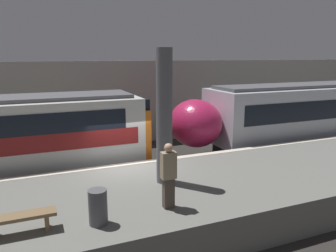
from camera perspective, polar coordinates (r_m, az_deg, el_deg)
The scene contains 8 objects.
ground_plane at distance 12.70m, azimuth -7.32°, elevation -11.14°, with size 120.00×120.00×0.00m, color #282623.
platform at distance 10.24m, azimuth -3.52°, elevation -13.63°, with size 40.00×5.12×1.12m.
station_rear_barrier at distance 18.36m, azimuth -13.01°, elevation 3.59°, with size 50.00×0.15×4.72m.
support_pillar_near at distance 9.93m, azimuth -0.65°, elevation 1.54°, with size 0.49×0.49×4.13m.
train_modern at distance 19.85m, azimuth 24.28°, elevation 1.87°, with size 16.56×2.98×3.53m.
person_waiting at distance 8.49m, azimuth 0.08°, elevation -8.36°, with size 0.38×0.24×1.74m.
platform_bench at distance 8.24m, azimuth -24.20°, elevation -14.60°, with size 1.50×0.40×0.45m.
trash_bin at distance 8.07m, azimuth -12.10°, elevation -13.63°, with size 0.44×0.44×0.85m.
Camera 1 is at (-2.95, -11.29, 5.01)m, focal length 35.00 mm.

